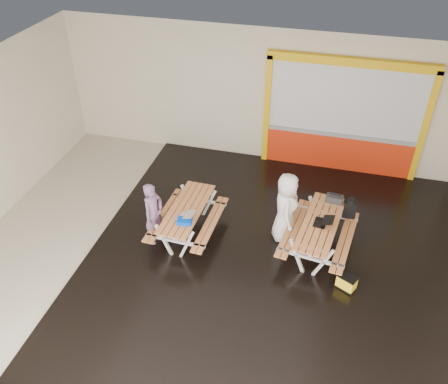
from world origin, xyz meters
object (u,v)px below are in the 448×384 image
(picnic_table_right, at_px, (320,229))
(person_left, at_px, (154,213))
(dark_case, at_px, (297,244))
(picnic_table_left, at_px, (187,214))
(laptop_left, at_px, (186,216))
(laptop_right, at_px, (323,222))
(backpack, at_px, (350,208))
(person_right, at_px, (286,208))
(blue_pouch, at_px, (185,221))
(toolbox, at_px, (334,199))
(fluke_bag, at_px, (346,282))

(picnic_table_right, height_order, person_left, person_left)
(picnic_table_right, bearing_deg, dark_case, -173.99)
(picnic_table_left, distance_m, laptop_left, 0.39)
(laptop_right, bearing_deg, backpack, 55.84)
(picnic_table_right, bearing_deg, person_left, -169.87)
(person_right, bearing_deg, blue_pouch, 105.31)
(laptop_left, xyz_separation_m, blue_pouch, (0.03, -0.16, -0.00))
(toolbox, bearing_deg, laptop_right, -101.85)
(laptop_right, distance_m, fluke_bag, 1.25)
(picnic_table_left, height_order, person_left, person_left)
(backpack, bearing_deg, toolbox, 173.40)
(laptop_right, xyz_separation_m, dark_case, (-0.45, -0.01, -0.71))
(laptop_right, bearing_deg, picnic_table_left, -176.39)
(toolbox, bearing_deg, backpack, -6.60)
(toolbox, bearing_deg, blue_pouch, -153.30)
(picnic_table_left, relative_size, laptop_right, 4.66)
(picnic_table_right, bearing_deg, backpack, 52.35)
(laptop_right, relative_size, backpack, 0.91)
(blue_pouch, xyz_separation_m, toolbox, (2.83, 1.42, 0.06))
(person_right, bearing_deg, picnic_table_left, 92.05)
(person_left, distance_m, backpack, 4.08)
(laptop_left, relative_size, laptop_right, 0.86)
(picnic_table_right, height_order, laptop_right, laptop_right)
(fluke_bag, bearing_deg, dark_case, 139.63)
(picnic_table_left, xyz_separation_m, laptop_left, (0.08, -0.31, 0.22))
(picnic_table_right, xyz_separation_m, person_right, (-0.74, 0.24, 0.22))
(laptop_left, bearing_deg, person_right, 21.46)
(laptop_right, distance_m, toolbox, 0.80)
(person_left, xyz_separation_m, laptop_right, (3.36, 0.56, 0.04))
(picnic_table_right, bearing_deg, laptop_left, -168.98)
(dark_case, relative_size, fluke_bag, 0.84)
(person_left, height_order, toolbox, person_left)
(person_left, distance_m, laptop_left, 0.67)
(laptop_right, bearing_deg, toolbox, 78.15)
(picnic_table_right, bearing_deg, fluke_bag, -55.62)
(picnic_table_right, bearing_deg, picnic_table_left, -175.66)
(person_left, distance_m, blue_pouch, 0.70)
(picnic_table_left, relative_size, person_right, 1.19)
(toolbox, distance_m, backpack, 0.37)
(picnic_table_right, xyz_separation_m, fluke_bag, (0.64, -0.93, -0.39))
(picnic_table_left, height_order, laptop_right, laptop_right)
(person_left, height_order, laptop_right, person_left)
(person_left, bearing_deg, picnic_table_right, -62.85)
(picnic_table_left, relative_size, picnic_table_right, 0.92)
(laptop_left, xyz_separation_m, fluke_bag, (3.29, -0.41, -0.59))
(blue_pouch, bearing_deg, fluke_bag, -4.48)
(person_left, xyz_separation_m, blue_pouch, (0.69, -0.08, 0.01))
(toolbox, distance_m, fluke_bag, 1.85)
(laptop_left, height_order, laptop_right, laptop_right)
(person_right, distance_m, toolbox, 1.07)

